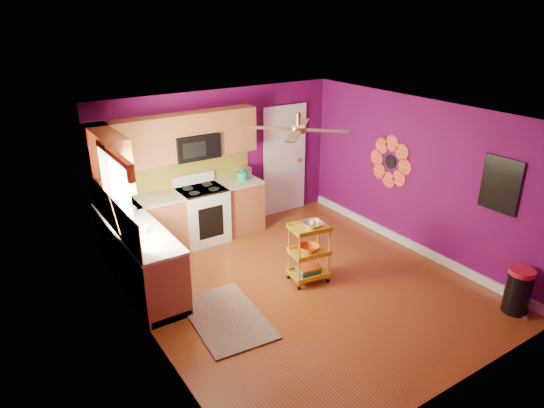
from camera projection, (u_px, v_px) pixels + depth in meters
ground at (303, 286)px, 7.07m from camera, size 5.00×5.00×0.00m
room_envelope at (308, 180)px, 6.46m from camera, size 4.54×5.04×2.52m
lower_cabinets at (167, 235)px, 7.63m from camera, size 2.81×2.31×0.94m
electric_range at (202, 214)px, 8.29m from camera, size 0.76×0.66×1.13m
upper_cabinetry at (157, 145)px, 7.44m from camera, size 2.80×2.30×1.26m
left_window at (115, 181)px, 6.10m from camera, size 0.08×1.35×1.08m
panel_door at (284, 161)px, 9.27m from camera, size 0.95×0.11×2.15m
right_wall_art at (436, 171)px, 7.39m from camera, size 0.04×2.74×1.04m
ceiling_fan at (298, 129)px, 6.35m from camera, size 1.01×1.01×0.26m
shag_rug at (226, 318)px, 6.33m from camera, size 0.99×1.50×0.02m
rolling_cart at (309, 250)px, 7.02m from camera, size 0.59×0.47×0.98m
trash_can at (518, 291)px, 6.36m from camera, size 0.43×0.43×0.63m
teal_kettle at (242, 176)px, 8.49m from camera, size 0.18×0.18×0.21m
toaster at (244, 172)px, 8.64m from camera, size 0.22×0.15×0.18m
soap_bottle_a at (134, 223)px, 6.63m from camera, size 0.08×0.08×0.17m
soap_bottle_b at (130, 211)px, 7.02m from camera, size 0.15×0.15×0.19m
counter_dish at (127, 211)px, 7.18m from camera, size 0.27×0.27×0.07m
counter_cup at (144, 229)px, 6.53m from camera, size 0.12×0.12×0.10m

